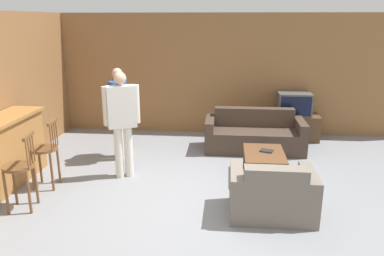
{
  "coord_description": "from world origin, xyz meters",
  "views": [
    {
      "loc": [
        0.38,
        -4.67,
        2.47
      ],
      "look_at": [
        -0.14,
        0.85,
        0.85
      ],
      "focal_mm": 35.0,
      "sensor_mm": 36.0,
      "label": 1
    }
  ],
  "objects_px": {
    "armchair_near": "(272,195)",
    "tv_unit": "(292,127)",
    "bar_chair_mid": "(45,153)",
    "bar_chair_near": "(20,171)",
    "tv": "(294,104)",
    "person_by_counter": "(122,119)",
    "book_on_table": "(266,151)",
    "coffee_table": "(264,156)",
    "person_by_window": "(119,109)",
    "couch_far": "(254,135)"
  },
  "relations": [
    {
      "from": "bar_chair_mid",
      "to": "coffee_table",
      "type": "relative_size",
      "value": 1.14
    },
    {
      "from": "couch_far",
      "to": "armchair_near",
      "type": "distance_m",
      "value": 2.57
    },
    {
      "from": "armchair_near",
      "to": "tv_unit",
      "type": "bearing_deg",
      "value": 76.66
    },
    {
      "from": "tv_unit",
      "to": "book_on_table",
      "type": "height_order",
      "value": "tv_unit"
    },
    {
      "from": "tv",
      "to": "person_by_counter",
      "type": "relative_size",
      "value": 0.4
    },
    {
      "from": "tv",
      "to": "person_by_window",
      "type": "relative_size",
      "value": 0.41
    },
    {
      "from": "bar_chair_mid",
      "to": "person_by_counter",
      "type": "height_order",
      "value": "person_by_counter"
    },
    {
      "from": "tv_unit",
      "to": "person_by_window",
      "type": "bearing_deg",
      "value": -156.52
    },
    {
      "from": "bar_chair_mid",
      "to": "tv_unit",
      "type": "relative_size",
      "value": 0.98
    },
    {
      "from": "coffee_table",
      "to": "tv",
      "type": "relative_size",
      "value": 1.36
    },
    {
      "from": "bar_chair_mid",
      "to": "person_by_counter",
      "type": "xyz_separation_m",
      "value": [
        1.06,
        0.49,
        0.41
      ]
    },
    {
      "from": "tv_unit",
      "to": "book_on_table",
      "type": "distance_m",
      "value": 2.18
    },
    {
      "from": "book_on_table",
      "to": "couch_far",
      "type": "bearing_deg",
      "value": 94.64
    },
    {
      "from": "couch_far",
      "to": "book_on_table",
      "type": "bearing_deg",
      "value": -85.36
    },
    {
      "from": "bar_chair_near",
      "to": "couch_far",
      "type": "relative_size",
      "value": 0.55
    },
    {
      "from": "bar_chair_near",
      "to": "tv_unit",
      "type": "height_order",
      "value": "bar_chair_near"
    },
    {
      "from": "coffee_table",
      "to": "tv_unit",
      "type": "relative_size",
      "value": 0.86
    },
    {
      "from": "bar_chair_near",
      "to": "coffee_table",
      "type": "height_order",
      "value": "bar_chair_near"
    },
    {
      "from": "bar_chair_near",
      "to": "tv",
      "type": "height_order",
      "value": "bar_chair_near"
    },
    {
      "from": "couch_far",
      "to": "armchair_near",
      "type": "xyz_separation_m",
      "value": [
        0.06,
        -2.57,
        0.0
      ]
    },
    {
      "from": "armchair_near",
      "to": "tv",
      "type": "relative_size",
      "value": 1.6
    },
    {
      "from": "tv_unit",
      "to": "book_on_table",
      "type": "bearing_deg",
      "value": -109.98
    },
    {
      "from": "book_on_table",
      "to": "tv",
      "type": "bearing_deg",
      "value": 69.99
    },
    {
      "from": "bar_chair_mid",
      "to": "couch_far",
      "type": "relative_size",
      "value": 0.55
    },
    {
      "from": "tv_unit",
      "to": "person_by_counter",
      "type": "distance_m",
      "value": 3.84
    },
    {
      "from": "tv",
      "to": "person_by_window",
      "type": "bearing_deg",
      "value": -156.56
    },
    {
      "from": "person_by_window",
      "to": "couch_far",
      "type": "bearing_deg",
      "value": 15.76
    },
    {
      "from": "tv_unit",
      "to": "person_by_counter",
      "type": "height_order",
      "value": "person_by_counter"
    },
    {
      "from": "armchair_near",
      "to": "person_by_counter",
      "type": "height_order",
      "value": "person_by_counter"
    },
    {
      "from": "bar_chair_mid",
      "to": "book_on_table",
      "type": "xyz_separation_m",
      "value": [
        3.34,
        0.72,
        -0.12
      ]
    },
    {
      "from": "couch_far",
      "to": "tv",
      "type": "bearing_deg",
      "value": 41.13
    },
    {
      "from": "couch_far",
      "to": "person_by_counter",
      "type": "bearing_deg",
      "value": -145.04
    },
    {
      "from": "couch_far",
      "to": "person_by_window",
      "type": "relative_size",
      "value": 1.14
    },
    {
      "from": "coffee_table",
      "to": "tv",
      "type": "bearing_deg",
      "value": 69.59
    },
    {
      "from": "person_by_counter",
      "to": "person_by_window",
      "type": "bearing_deg",
      "value": 109.1
    },
    {
      "from": "bar_chair_near",
      "to": "tv_unit",
      "type": "xyz_separation_m",
      "value": [
        4.08,
        3.45,
        -0.28
      ]
    },
    {
      "from": "armchair_near",
      "to": "book_on_table",
      "type": "relative_size",
      "value": 4.64
    },
    {
      "from": "armchair_near",
      "to": "coffee_table",
      "type": "xyz_separation_m",
      "value": [
        0.0,
        1.21,
        0.07
      ]
    },
    {
      "from": "couch_far",
      "to": "coffee_table",
      "type": "xyz_separation_m",
      "value": [
        0.07,
        -1.36,
        0.08
      ]
    },
    {
      "from": "tv_unit",
      "to": "tv",
      "type": "xyz_separation_m",
      "value": [
        -0.0,
        -0.0,
        0.5
      ]
    },
    {
      "from": "armchair_near",
      "to": "tv",
      "type": "distance_m",
      "value": 3.43
    },
    {
      "from": "bar_chair_near",
      "to": "coffee_table",
      "type": "bearing_deg",
      "value": 22.19
    },
    {
      "from": "bar_chair_mid",
      "to": "tv_unit",
      "type": "xyz_separation_m",
      "value": [
        4.08,
        2.76,
        -0.28
      ]
    },
    {
      "from": "book_on_table",
      "to": "person_by_counter",
      "type": "relative_size",
      "value": 0.14
    },
    {
      "from": "armchair_near",
      "to": "person_by_window",
      "type": "distance_m",
      "value": 3.21
    },
    {
      "from": "person_by_window",
      "to": "person_by_counter",
      "type": "xyz_separation_m",
      "value": [
        0.29,
        -0.83,
        0.04
      ]
    },
    {
      "from": "person_by_counter",
      "to": "bar_chair_mid",
      "type": "bearing_deg",
      "value": -155.13
    },
    {
      "from": "book_on_table",
      "to": "person_by_window",
      "type": "distance_m",
      "value": 2.68
    },
    {
      "from": "couch_far",
      "to": "tv_unit",
      "type": "height_order",
      "value": "couch_far"
    },
    {
      "from": "tv",
      "to": "person_by_counter",
      "type": "distance_m",
      "value": 3.78
    }
  ]
}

